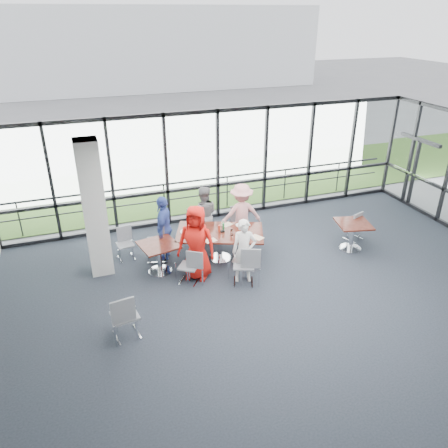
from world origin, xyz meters
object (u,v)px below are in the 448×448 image
object	(u,v)px
diner_end	(164,227)
chair_main_nl	(189,266)
chair_main_nr	(244,265)
diner_near_left	(196,243)
diner_far_left	(203,215)
diner_near_right	(244,251)
chair_main_end	(157,242)
chair_spare_la	(125,315)
chair_spare_lb	(125,244)
structural_column	(94,209)
diner_far_right	(241,214)
chair_main_fr	(242,225)
chair_spare_r	(355,225)
side_table_right	(353,227)
chair_main_fl	(199,226)
main_table	(220,236)
side_table_left	(159,249)

from	to	relation	value
diner_end	chair_main_nl	xyz separation A→B (m)	(0.24, -1.32, -0.40)
chair_main_nl	chair_main_nr	bearing A→B (deg)	13.30
diner_near_left	diner_far_left	size ratio (longest dim) A/B	1.13
diner_near_left	diner_near_right	size ratio (longest dim) A/B	1.18
diner_near_right	chair_main_end	distance (m)	2.32
chair_main_nl	chair_spare_la	distance (m)	2.13
chair_main_nr	chair_spare_lb	bearing A→B (deg)	161.84
structural_column	diner_far_left	distance (m)	2.88
diner_end	chair_main_nr	world-z (taller)	diner_end
diner_far_right	chair_main_fr	xyz separation A→B (m)	(0.06, 0.09, -0.37)
chair_spare_lb	diner_near_right	bearing A→B (deg)	133.40
chair_spare_lb	diner_near_left	bearing A→B (deg)	127.69
diner_end	chair_spare_la	size ratio (longest dim) A/B	1.71
chair_main_nl	chair_spare_lb	bearing A→B (deg)	162.26
chair_main_nl	chair_spare_r	world-z (taller)	same
diner_far_right	chair_spare_lb	size ratio (longest dim) A/B	2.06
diner_far_left	diner_far_right	size ratio (longest dim) A/B	0.96
structural_column	diner_near_right	size ratio (longest dim) A/B	2.11
diner_far_right	structural_column	bearing A→B (deg)	10.70
side_table_right	diner_far_right	bearing A→B (deg)	152.24
chair_spare_r	chair_main_nl	bearing A→B (deg)	165.79
diner_near_left	chair_spare_r	world-z (taller)	diner_near_left
chair_main_fl	chair_spare_r	world-z (taller)	same
chair_spare_la	chair_spare_lb	xyz separation A→B (m)	(0.42, 2.93, -0.08)
side_table_right	chair_main_end	distance (m)	4.98
side_table_right	chair_spare_la	size ratio (longest dim) A/B	1.02
structural_column	diner_end	xyz separation A→B (m)	(1.57, 0.15, -0.78)
main_table	chair_spare_r	distance (m)	3.77
chair_main_end	chair_spare_la	size ratio (longest dim) A/B	1.03
side_table_left	chair_main_nl	distance (m)	0.86
main_table	diner_near_right	distance (m)	1.12
side_table_left	structural_column	bearing A→B (deg)	157.90
chair_main_nl	chair_spare_r	size ratio (longest dim) A/B	1.00
chair_main_fl	chair_main_fr	xyz separation A→B (m)	(1.08, -0.37, 0.03)
side_table_right	chair_main_nr	distance (m)	3.26
diner_near_right	chair_main_fr	size ratio (longest dim) A/B	1.68
side_table_right	diner_far_right	xyz separation A→B (m)	(-2.54, 1.34, 0.20)
diner_near_right	chair_main_fr	xyz separation A→B (m)	(0.69, 1.84, -0.31)
chair_main_nl	chair_spare_lb	distance (m)	1.96
side_table_left	chair_main_nr	bearing A→B (deg)	-33.04
side_table_left	chair_spare_r	bearing A→B (deg)	-1.34
chair_main_fr	chair_spare_lb	xyz separation A→B (m)	(-3.09, 0.05, -0.05)
diner_far_right	chair_main_nl	xyz separation A→B (m)	(-1.84, -1.41, -0.41)
side_table_right	structural_column	bearing A→B (deg)	170.01
diner_far_left	chair_spare_r	world-z (taller)	diner_far_left
chair_spare_lb	main_table	bearing A→B (deg)	151.82
side_table_left	diner_near_right	size ratio (longest dim) A/B	0.65
main_table	side_table_left	distance (m)	1.55
chair_main_nr	side_table_right	bearing A→B (deg)	31.50
side_table_left	chair_spare_la	xyz separation A→B (m)	(-1.08, -2.03, -0.15)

